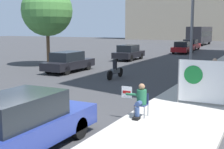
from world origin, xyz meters
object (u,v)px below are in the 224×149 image
car_on_road_midblock (129,53)px  city_bus_on_road (200,35)px  seated_protester (140,99)px  protest_banner (205,82)px  traffic_light_pole (177,9)px  car_on_road_far_lane (191,45)px  street_tree_near_curb (47,11)px  parked_car_curbside (20,124)px  pedestrian_behind (214,76)px  car_on_road_distant (183,47)px  jogger_on_sidewalk (209,80)px  car_on_road_nearest (68,62)px  motorcycle_on_road (115,70)px

car_on_road_midblock → city_bus_on_road: (1.02, 29.86, 1.15)m
seated_protester → city_bus_on_road: bearing=110.7°
protest_banner → traffic_light_pole: bearing=117.1°
car_on_road_far_lane → street_tree_near_curb: 25.27m
seated_protester → car_on_road_far_lane: car_on_road_far_lane is taller
parked_car_curbside → traffic_light_pole: bearing=85.6°
pedestrian_behind → car_on_road_distant: bearing=4.9°
car_on_road_far_lane → traffic_light_pole: bearing=-79.1°
parked_car_curbside → city_bus_on_road: size_ratio=0.43×
protest_banner → car_on_road_midblock: (-10.18, 15.76, -0.35)m
street_tree_near_curb → city_bus_on_road: bearing=82.0°
pedestrian_behind → car_on_road_distant: pedestrian_behind is taller
traffic_light_pole → car_on_road_distant: size_ratio=1.30×
jogger_on_sidewalk → street_tree_near_curb: size_ratio=0.25×
car_on_road_distant → protest_banner: bearing=-74.3°
parked_car_curbside → car_on_road_nearest: parked_car_curbside is taller
city_bus_on_road → motorcycle_on_road: bearing=-86.2°
seated_protester → traffic_light_pole: size_ratio=0.19×
traffic_light_pole → car_on_road_nearest: bearing=171.4°
street_tree_near_curb → car_on_road_nearest: bearing=-32.5°
pedestrian_behind → city_bus_on_road: (-9.14, 43.09, 0.91)m
seated_protester → city_bus_on_road: size_ratio=0.11×
car_on_road_distant → motorcycle_on_road: size_ratio=2.22×
pedestrian_behind → city_bus_on_road: city_bus_on_road is taller
parked_car_curbside → motorcycle_on_road: parked_car_curbside is taller
seated_protester → car_on_road_nearest: 12.69m
pedestrian_behind → car_on_road_far_lane: pedestrian_behind is taller
seated_protester → jogger_on_sidewalk: jogger_on_sidewalk is taller
traffic_light_pole → pedestrian_behind: bearing=-44.1°
pedestrian_behind → protest_banner: protest_banner is taller
car_on_road_nearest → car_on_road_far_lane: car_on_road_far_lane is taller
protest_banner → car_on_road_nearest: (-10.76, 6.21, -0.36)m
traffic_light_pole → street_tree_near_curb: bearing=163.3°
parked_car_curbside → motorcycle_on_road: (-3.03, 11.74, -0.22)m
traffic_light_pole → motorcycle_on_road: (-3.92, 0.17, -3.70)m
traffic_light_pole → seated_protester: bearing=-83.5°
car_on_road_distant → seated_protester: bearing=-78.9°
parked_car_curbside → city_bus_on_road: bearing=96.3°
street_tree_near_curb → jogger_on_sidewalk: bearing=-27.3°
car_on_road_distant → traffic_light_pole: bearing=-77.2°
pedestrian_behind → parked_car_curbside: (-3.41, -9.13, -0.22)m
car_on_road_nearest → street_tree_near_curb: 5.76m
parked_car_curbside → car_on_road_midblock: parked_car_curbside is taller
jogger_on_sidewalk → parked_car_curbside: (-3.44, -7.69, -0.23)m
jogger_on_sidewalk → protest_banner: bearing=94.4°
traffic_light_pole → city_bus_on_road: bearing=99.3°
car_on_road_far_lane → street_tree_near_curb: bearing=-105.2°
traffic_light_pole → car_on_road_nearest: traffic_light_pole is taller
protest_banner → car_on_road_distant: bearing=105.7°
seated_protester → jogger_on_sidewalk: (1.68, 3.75, 0.24)m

